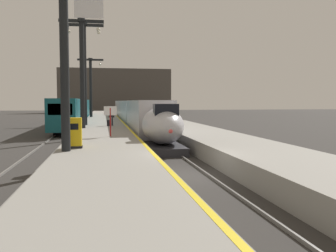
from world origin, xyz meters
name	(u,v)px	position (x,y,z in m)	size (l,w,h in m)	color
ground_plane	(191,176)	(0.00, 0.00, 0.00)	(260.00, 260.00, 0.00)	#33302D
platform_left	(103,128)	(-4.05, 24.75, 0.53)	(4.80, 110.00, 1.05)	gray
platform_right	(174,127)	(4.05, 24.75, 0.53)	(4.80, 110.00, 1.05)	gray
platform_left_safety_stripe	(124,123)	(-1.77, 24.75, 1.05)	(0.20, 107.80, 0.01)	yellow
rail_main_left	(131,130)	(-0.75, 27.50, 0.06)	(0.08, 110.00, 0.12)	slate
rail_main_right	(143,130)	(0.75, 27.50, 0.06)	(0.08, 110.00, 0.12)	slate
rail_secondary_left	(62,131)	(-8.85, 27.50, 0.06)	(0.08, 110.00, 0.12)	slate
rail_secondary_right	(75,131)	(-7.35, 27.50, 0.06)	(0.08, 110.00, 0.12)	slate
highspeed_train_main	(133,113)	(0.00, 32.88, 1.96)	(2.92, 56.46, 3.60)	silver
regional_train_adjacent	(75,111)	(-8.10, 37.66, 2.13)	(2.85, 36.60, 3.80)	#145660
station_column_near	(65,43)	(-5.84, 1.99, 6.35)	(4.00, 0.68, 8.58)	black
station_column_mid	(82,63)	(-5.90, 17.76, 6.98)	(4.00, 0.68, 9.95)	black
station_column_far	(84,65)	(-5.90, 22.20, 7.27)	(4.00, 0.68, 10.50)	black
station_column_distant	(91,82)	(-5.90, 41.92, 6.57)	(4.00, 0.68, 9.17)	black
passenger_near_edge	(111,116)	(-3.23, 20.71, 2.04)	(0.57, 0.23, 1.69)	#23232D
rolling_suitcase	(109,123)	(-3.50, 20.34, 1.35)	(0.40, 0.22, 0.98)	black
ticket_machine_yellow	(75,134)	(-5.55, 3.17, 1.79)	(0.76, 0.62, 1.60)	yellow
departure_info_board	(110,115)	(-3.57, 9.34, 2.56)	(0.90, 0.10, 2.12)	maroon
terminus_back_wall	(115,90)	(0.00, 102.00, 7.00)	(36.00, 2.00, 14.00)	#4C4742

